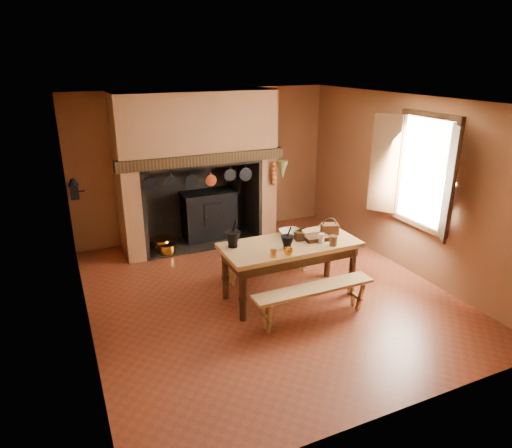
{
  "coord_description": "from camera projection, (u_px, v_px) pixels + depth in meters",
  "views": [
    {
      "loc": [
        -2.63,
        -5.49,
        3.33
      ],
      "look_at": [
        -0.02,
        0.3,
        1.0
      ],
      "focal_mm": 32.0,
      "sensor_mm": 36.0,
      "label": 1
    }
  ],
  "objects": [
    {
      "name": "wall_right",
      "position": [
        406.0,
        184.0,
        7.34
      ],
      "size": [
        0.02,
        5.5,
        2.8
      ],
      "primitive_type": "cube",
      "color": "brown",
      "rests_on": "floor"
    },
    {
      "name": "bench_front",
      "position": [
        314.0,
        295.0,
        6.04
      ],
      "size": [
        1.71,
        0.3,
        0.48
      ],
      "color": "tan",
      "rests_on": "floor"
    },
    {
      "name": "brass_mug_b",
      "position": [
        295.0,
        236.0,
        6.61
      ],
      "size": [
        0.1,
        0.1,
        0.09
      ],
      "primitive_type": "cylinder",
      "rotation": [
        0.0,
        0.0,
        0.38
      ],
      "color": "#C38B2D",
      "rests_on": "work_table"
    },
    {
      "name": "herb_bunch",
      "position": [
        282.0,
        170.0,
        8.37
      ],
      "size": [
        0.2,
        0.2,
        0.35
      ],
      "primitive_type": "cone",
      "rotation": [
        3.14,
        0.0,
        0.0
      ],
      "color": "brown",
      "rests_on": "chimney_breast"
    },
    {
      "name": "wall_front",
      "position": [
        400.0,
        290.0,
        4.02
      ],
      "size": [
        5.0,
        0.02,
        2.8
      ],
      "primitive_type": "cube",
      "color": "brown",
      "rests_on": "floor"
    },
    {
      "name": "wicker_basket",
      "position": [
        330.0,
        228.0,
        6.8
      ],
      "size": [
        0.31,
        0.27,
        0.25
      ],
      "rotation": [
        0.0,
        0.0,
        -0.41
      ],
      "color": "#492516",
      "rests_on": "work_table"
    },
    {
      "name": "floor",
      "position": [
        266.0,
        292.0,
        6.86
      ],
      "size": [
        5.5,
        5.5,
        0.0
      ],
      "primitive_type": "plane",
      "color": "maroon",
      "rests_on": "ground"
    },
    {
      "name": "bench_back",
      "position": [
        268.0,
        258.0,
        7.24
      ],
      "size": [
        1.54,
        0.27,
        0.43
      ],
      "color": "tan",
      "rests_on": "floor"
    },
    {
      "name": "brass_cup",
      "position": [
        288.0,
        252.0,
        6.06
      ],
      "size": [
        0.16,
        0.16,
        0.1
      ],
      "primitive_type": "imported",
      "rotation": [
        0.0,
        0.0,
        0.34
      ],
      "color": "#C38B2D",
      "rests_on": "work_table"
    },
    {
      "name": "brass_mug_a",
      "position": [
        273.0,
        254.0,
        6.0
      ],
      "size": [
        0.11,
        0.11,
        0.1
      ],
      "primitive_type": "cylinder",
      "rotation": [
        0.0,
        0.0,
        0.28
      ],
      "color": "#C38B2D",
      "rests_on": "work_table"
    },
    {
      "name": "wall_coffee_mill",
      "position": [
        74.0,
        188.0,
        6.73
      ],
      "size": [
        0.23,
        0.16,
        0.31
      ],
      "color": "black",
      "rests_on": "wall_left"
    },
    {
      "name": "glass_jar",
      "position": [
        321.0,
        238.0,
        6.44
      ],
      "size": [
        0.09,
        0.09,
        0.14
      ],
      "primitive_type": "cylinder",
      "rotation": [
        0.0,
        0.0,
        -0.18
      ],
      "color": "beige",
      "rests_on": "work_table"
    },
    {
      "name": "mortar_small",
      "position": [
        287.0,
        242.0,
        6.24
      ],
      "size": [
        0.19,
        0.19,
        0.32
      ],
      "rotation": [
        0.0,
        0.0,
        -0.31
      ],
      "color": "black",
      "rests_on": "work_table"
    },
    {
      "name": "onion_string",
      "position": [
        274.0,
        174.0,
        8.32
      ],
      "size": [
        0.12,
        0.1,
        0.46
      ],
      "primitive_type": null,
      "color": "#AD5420",
      "rests_on": "chimney_breast"
    },
    {
      "name": "coffee_grinder",
      "position": [
        299.0,
        236.0,
        6.54
      ],
      "size": [
        0.16,
        0.13,
        0.18
      ],
      "rotation": [
        0.0,
        0.0,
        -0.13
      ],
      "color": "#372011",
      "rests_on": "work_table"
    },
    {
      "name": "hanging_pans",
      "position": [
        203.0,
        179.0,
        7.81
      ],
      "size": [
        1.92,
        0.29,
        0.27
      ],
      "color": "black",
      "rests_on": "chimney_breast"
    },
    {
      "name": "work_table",
      "position": [
        290.0,
        252.0,
        6.51
      ],
      "size": [
        1.96,
        0.87,
        0.85
      ],
      "color": "tan",
      "rests_on": "floor"
    },
    {
      "name": "wall_left",
      "position": [
        77.0,
        230.0,
        5.41
      ],
      "size": [
        0.02,
        5.5,
        2.8
      ],
      "primitive_type": "cube",
      "color": "brown",
      "rests_on": "floor"
    },
    {
      "name": "back_wall",
      "position": [
        205.0,
        164.0,
        8.73
      ],
      "size": [
        5.0,
        0.02,
        2.8
      ],
      "primitive_type": "cube",
      "color": "brown",
      "rests_on": "floor"
    },
    {
      "name": "chimney_breast",
      "position": [
        196.0,
        148.0,
        8.1
      ],
      "size": [
        2.95,
        0.96,
        2.8
      ],
      "color": "brown",
      "rests_on": "floor"
    },
    {
      "name": "mortar_large",
      "position": [
        233.0,
        238.0,
        6.29
      ],
      "size": [
        0.23,
        0.23,
        0.38
      ],
      "rotation": [
        0.0,
        0.0,
        -0.32
      ],
      "color": "black",
      "rests_on": "work_table"
    },
    {
      "name": "window",
      "position": [
        419.0,
        173.0,
        6.84
      ],
      "size": [
        0.39,
        1.75,
        1.76
      ],
      "color": "white",
      "rests_on": "wall_right"
    },
    {
      "name": "hearth_pans",
      "position": [
        162.0,
        245.0,
        8.32
      ],
      "size": [
        0.51,
        0.62,
        0.2
      ],
      "color": "#C38B2D",
      "rests_on": "floor"
    },
    {
      "name": "mixing_bowl",
      "position": [
        291.0,
        233.0,
        6.72
      ],
      "size": [
        0.35,
        0.35,
        0.08
      ],
      "primitive_type": "imported",
      "rotation": [
        0.0,
        0.0,
        -0.08
      ],
      "color": "#B1AE88",
      "rests_on": "work_table"
    },
    {
      "name": "stoneware_crock",
      "position": [
        333.0,
        241.0,
        6.36
      ],
      "size": [
        0.13,
        0.13,
        0.14
      ],
      "primitive_type": "cylinder",
      "rotation": [
        0.0,
        0.0,
        0.16
      ],
      "color": "brown",
      "rests_on": "work_table"
    },
    {
      "name": "ceiling",
      "position": [
        267.0,
        101.0,
        5.89
      ],
      "size": [
        5.5,
        5.5,
        0.0
      ],
      "primitive_type": "plane",
      "rotation": [
        3.14,
        0.0,
        0.0
      ],
      "color": "silver",
      "rests_on": "back_wall"
    },
    {
      "name": "iron_range",
      "position": [
        209.0,
        214.0,
        8.77
      ],
      "size": [
        1.12,
        0.55,
        1.6
      ],
      "color": "black",
      "rests_on": "floor"
    },
    {
      "name": "wooden_tray",
      "position": [
        316.0,
        238.0,
        6.58
      ],
      "size": [
        0.38,
        0.29,
        0.06
      ],
      "primitive_type": "cube",
      "rotation": [
        0.0,
        0.0,
        -0.13
      ],
      "color": "#372011",
      "rests_on": "work_table"
    }
  ]
}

